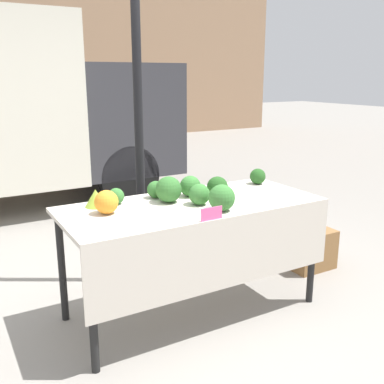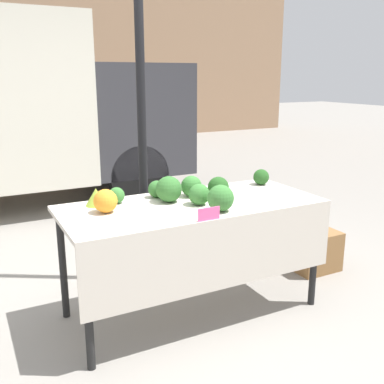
% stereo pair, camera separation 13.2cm
% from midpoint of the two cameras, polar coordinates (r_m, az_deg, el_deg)
% --- Properties ---
extents(ground_plane, '(40.00, 40.00, 0.00)m').
position_cam_midpoint_polar(ground_plane, '(3.43, 1.14, -14.72)').
color(ground_plane, gray).
extents(building_facade, '(16.00, 0.60, 5.89)m').
position_cam_midpoint_polar(building_facade, '(12.30, -21.91, 19.56)').
color(building_facade, '#9E7A5B').
rests_on(building_facade, ground_plane).
extents(tent_pole, '(0.07, 0.07, 2.78)m').
position_cam_midpoint_polar(tent_pole, '(3.53, -5.35, 9.86)').
color(tent_pole, black).
rests_on(tent_pole, ground_plane).
extents(market_table, '(1.81, 0.79, 0.82)m').
position_cam_midpoint_polar(market_table, '(3.09, 1.77, -3.63)').
color(market_table, beige).
rests_on(market_table, ground_plane).
extents(orange_cauliflower, '(0.15, 0.15, 0.15)m').
position_cam_midpoint_polar(orange_cauliflower, '(2.92, -9.67, -1.15)').
color(orange_cauliflower, orange).
rests_on(orange_cauliflower, market_table).
extents(romanesco_head, '(0.15, 0.15, 0.12)m').
position_cam_midpoint_polar(romanesco_head, '(3.10, -10.89, -0.62)').
color(romanesco_head, '#93B238').
rests_on(romanesco_head, market_table).
extents(broccoli_head_0, '(0.13, 0.13, 0.13)m').
position_cam_midpoint_polar(broccoli_head_0, '(3.67, 9.80, 1.88)').
color(broccoli_head_0, '#23511E').
rests_on(broccoli_head_0, market_table).
extents(broccoli_head_1, '(0.15, 0.15, 0.15)m').
position_cam_midpoint_polar(broccoli_head_1, '(3.27, 1.07, 0.75)').
color(broccoli_head_1, '#387533').
rests_on(broccoli_head_1, market_table).
extents(broccoli_head_2, '(0.12, 0.12, 0.12)m').
position_cam_midpoint_polar(broccoli_head_2, '(3.25, -3.35, 0.36)').
color(broccoli_head_2, '#336B2D').
rests_on(broccoli_head_2, market_table).
extents(broccoli_head_3, '(0.11, 0.11, 0.11)m').
position_cam_midpoint_polar(broccoli_head_3, '(3.13, -8.38, -0.43)').
color(broccoli_head_3, '#387533').
rests_on(broccoli_head_3, market_table).
extents(broccoli_head_4, '(0.18, 0.18, 0.18)m').
position_cam_midpoint_polar(broccoli_head_4, '(2.92, 4.95, -0.78)').
color(broccoli_head_4, '#387533').
rests_on(broccoli_head_4, market_table).
extents(broccoli_head_5, '(0.15, 0.15, 0.15)m').
position_cam_midpoint_polar(broccoli_head_5, '(3.06, 2.15, -0.32)').
color(broccoli_head_5, '#387533').
rests_on(broccoli_head_5, market_table).
extents(broccoli_head_6, '(0.15, 0.15, 0.15)m').
position_cam_midpoint_polar(broccoli_head_6, '(3.24, 4.53, 0.58)').
color(broccoli_head_6, '#23511E').
rests_on(broccoli_head_6, market_table).
extents(broccoli_head_7, '(0.18, 0.18, 0.18)m').
position_cam_midpoint_polar(broccoli_head_7, '(3.12, -1.76, 0.35)').
color(broccoli_head_7, '#336B2D').
rests_on(broccoli_head_7, market_table).
extents(price_sign, '(0.15, 0.01, 0.08)m').
position_cam_midpoint_polar(price_sign, '(2.74, 3.54, -2.80)').
color(price_sign, '#F45B9E').
rests_on(price_sign, market_table).
extents(produce_crate, '(0.40, 0.37, 0.35)m').
position_cam_midpoint_polar(produce_crate, '(4.19, 15.94, -7.05)').
color(produce_crate, olive).
rests_on(produce_crate, ground_plane).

